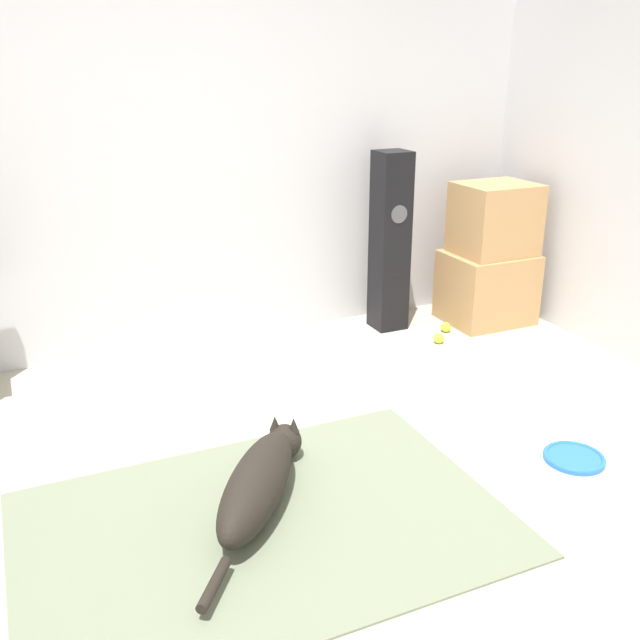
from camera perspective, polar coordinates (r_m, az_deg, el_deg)
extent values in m
plane|color=#BCB29E|center=(2.79, -4.23, -17.46)|extent=(12.00, 12.00, 0.00)
cube|color=silver|center=(4.26, -14.87, 13.92)|extent=(8.00, 0.06, 2.55)
cube|color=slate|center=(2.87, -4.51, -15.98)|extent=(1.85, 1.26, 0.01)
ellipsoid|color=black|center=(2.87, -5.07, -13.01)|extent=(0.61, 0.72, 0.24)
sphere|color=black|center=(3.23, -2.87, -9.69)|extent=(0.16, 0.16, 0.16)
cone|color=black|center=(3.20, -3.63, -8.23)|extent=(0.05, 0.05, 0.07)
cone|color=black|center=(3.18, -2.12, -8.40)|extent=(0.05, 0.05, 0.07)
cylinder|color=black|center=(2.54, -8.46, -20.16)|extent=(0.17, 0.22, 0.04)
cylinder|color=blue|center=(3.45, 19.66, -10.37)|extent=(0.27, 0.27, 0.02)
torus|color=blue|center=(3.45, 19.67, -10.27)|extent=(0.27, 0.27, 0.02)
cube|color=tan|center=(4.95, 13.18, 2.56)|extent=(0.55, 0.47, 0.47)
cube|color=tan|center=(4.84, 13.80, 7.85)|extent=(0.49, 0.41, 0.46)
cube|color=black|center=(4.63, 5.61, 6.20)|extent=(0.20, 0.20, 1.16)
cylinder|color=#4C4C51|center=(4.50, 6.36, 8.40)|extent=(0.11, 0.00, 0.11)
sphere|color=#C6E033|center=(4.75, 10.02, -0.57)|extent=(0.07, 0.07, 0.07)
sphere|color=#C6E033|center=(4.56, 9.47, -1.46)|extent=(0.07, 0.07, 0.07)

